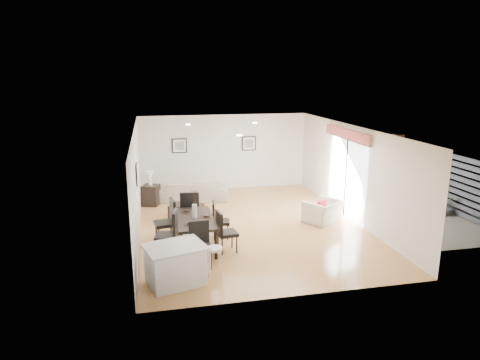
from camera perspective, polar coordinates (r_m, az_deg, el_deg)
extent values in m
plane|color=tan|center=(11.99, 1.28, -6.02)|extent=(8.00, 8.00, 0.00)
cube|color=silver|center=(15.43, -2.11, 3.70)|extent=(6.00, 0.04, 2.70)
cube|color=silver|center=(7.92, 8.03, -6.47)|extent=(6.00, 0.04, 2.70)
cube|color=silver|center=(11.30, -13.65, -0.50)|extent=(0.04, 8.00, 2.70)
cube|color=silver|center=(12.61, 14.71, 0.92)|extent=(0.04, 8.00, 2.70)
cube|color=white|center=(11.35, 1.36, 6.89)|extent=(6.00, 8.00, 0.02)
imported|color=#9E9480|center=(14.31, -6.21, -1.39)|extent=(2.33, 1.17, 0.65)
imported|color=beige|center=(12.34, 11.03, -4.14)|extent=(1.27, 1.23, 0.63)
imported|color=#3B6129|center=(14.05, 25.25, -2.88)|extent=(0.74, 0.68, 0.70)
imported|color=#3B6129|center=(14.93, 21.85, -1.61)|extent=(0.51, 0.51, 0.69)
cube|color=black|center=(10.37, -6.03, -5.19)|extent=(0.89, 1.77, 0.06)
cylinder|color=black|center=(9.71, -7.76, -8.95)|extent=(0.07, 0.07, 0.68)
cylinder|color=black|center=(11.24, -8.37, -5.72)|extent=(0.07, 0.07, 0.68)
cylinder|color=black|center=(9.78, -3.22, -8.66)|extent=(0.07, 0.07, 0.68)
cylinder|color=black|center=(11.30, -4.47, -5.49)|extent=(0.07, 0.07, 0.68)
cube|color=black|center=(9.99, -9.80, -7.40)|extent=(0.58, 0.58, 0.09)
cube|color=black|center=(9.85, -8.63, -5.73)|extent=(0.16, 0.50, 0.59)
cylinder|color=black|center=(10.29, -10.65, -8.38)|extent=(0.04, 0.04, 0.45)
cylinder|color=black|center=(10.24, -8.50, -8.42)|extent=(0.04, 0.04, 0.45)
cylinder|color=black|center=(9.94, -11.01, -9.23)|extent=(0.04, 0.04, 0.45)
cylinder|color=black|center=(9.88, -8.78, -9.27)|extent=(0.04, 0.04, 0.45)
cube|color=black|center=(10.82, -10.00, -5.74)|extent=(0.56, 0.56, 0.09)
cube|color=black|center=(10.76, -8.96, -4.07)|extent=(0.14, 0.49, 0.59)
cylinder|color=black|center=(11.05, -11.12, -6.82)|extent=(0.04, 0.04, 0.45)
cylinder|color=black|center=(11.12, -9.17, -6.61)|extent=(0.04, 0.04, 0.45)
cylinder|color=black|center=(10.70, -10.75, -7.51)|extent=(0.04, 0.04, 0.45)
cylinder|color=black|center=(10.77, -8.73, -7.29)|extent=(0.04, 0.04, 0.45)
cube|color=black|center=(10.14, -1.72, -7.11)|extent=(0.50, 0.50, 0.08)
cube|color=black|center=(9.99, -2.81, -5.72)|extent=(0.11, 0.46, 0.54)
cylinder|color=black|center=(10.12, -0.44, -8.64)|extent=(0.04, 0.04, 0.41)
cylinder|color=black|center=(10.02, -2.38, -8.88)|extent=(0.04, 0.04, 0.41)
cylinder|color=black|center=(10.43, -1.07, -7.93)|extent=(0.04, 0.04, 0.41)
cylinder|color=black|center=(10.34, -2.95, -8.16)|extent=(0.04, 0.04, 0.41)
cube|color=black|center=(10.96, -2.55, -5.59)|extent=(0.49, 0.49, 0.07)
cube|color=black|center=(10.88, -3.56, -4.25)|extent=(0.13, 0.43, 0.51)
cylinder|color=black|center=(10.89, -1.64, -7.03)|extent=(0.03, 0.03, 0.39)
cylinder|color=black|center=(10.89, -3.43, -7.05)|extent=(0.03, 0.03, 0.39)
cylinder|color=black|center=(11.20, -1.68, -6.42)|extent=(0.03, 0.03, 0.39)
cylinder|color=black|center=(11.20, -3.41, -6.44)|extent=(0.03, 0.03, 0.39)
cube|color=black|center=(9.37, -5.21, -9.00)|extent=(0.49, 0.49, 0.08)
cube|color=black|center=(9.44, -5.51, -6.96)|extent=(0.46, 0.10, 0.54)
cylinder|color=black|center=(9.28, -6.03, -10.92)|extent=(0.04, 0.04, 0.41)
cylinder|color=black|center=(9.59, -6.46, -10.06)|extent=(0.04, 0.04, 0.41)
cylinder|color=black|center=(9.34, -3.86, -10.68)|extent=(0.04, 0.04, 0.41)
cylinder|color=black|center=(9.66, -4.37, -9.84)|extent=(0.04, 0.04, 0.41)
cube|color=black|center=(11.55, -6.64, -4.30)|extent=(0.56, 0.56, 0.09)
cube|color=black|center=(11.25, -6.73, -3.13)|extent=(0.50, 0.13, 0.59)
cylinder|color=black|center=(11.81, -5.62, -5.23)|extent=(0.04, 0.04, 0.45)
cylinder|color=black|center=(11.45, -5.66, -5.87)|extent=(0.04, 0.04, 0.45)
cylinder|color=black|center=(11.83, -7.50, -5.26)|extent=(0.04, 0.04, 0.45)
cylinder|color=black|center=(11.46, -7.61, -5.89)|extent=(0.04, 0.04, 0.45)
cylinder|color=white|center=(10.31, -6.06, -4.15)|extent=(0.12, 0.12, 0.34)
cylinder|color=#312115|center=(10.39, -4.45, -4.92)|extent=(0.33, 0.33, 0.01)
cylinder|color=black|center=(10.38, -4.45, -4.77)|extent=(0.17, 0.17, 0.05)
cylinder|color=#312115|center=(10.78, -7.07, -4.28)|extent=(0.33, 0.33, 0.01)
cylinder|color=black|center=(10.77, -7.07, -4.13)|extent=(0.17, 0.17, 0.05)
cylinder|color=#312115|center=(9.91, -6.59, -5.91)|extent=(0.33, 0.33, 0.01)
cylinder|color=black|center=(9.90, -6.59, -5.75)|extent=(0.17, 0.17, 0.05)
cube|color=black|center=(12.69, -7.17, -4.09)|extent=(1.09, 0.91, 0.38)
cube|color=black|center=(13.97, -11.77, -1.98)|extent=(0.63, 0.63, 0.66)
cylinder|color=white|center=(13.86, -11.85, -0.29)|extent=(0.11, 0.11, 0.19)
cone|color=silver|center=(13.81, -11.90, 0.62)|extent=(0.24, 0.24, 0.26)
cube|color=maroon|center=(12.17, 10.85, -3.43)|extent=(0.31, 0.23, 0.30)
cube|color=silver|center=(8.79, -8.60, -11.25)|extent=(1.24, 1.05, 0.75)
cube|color=silver|center=(8.63, -8.70, -8.83)|extent=(1.35, 1.16, 0.05)
cylinder|color=silver|center=(8.74, -3.39, -9.11)|extent=(0.32, 0.32, 0.05)
cylinder|color=silver|center=(8.98, -2.78, -10.78)|extent=(0.02, 0.02, 0.68)
cylinder|color=silver|center=(8.96, -4.14, -10.89)|extent=(0.02, 0.02, 0.68)
cylinder|color=silver|center=(8.77, -3.95, -11.46)|extent=(0.02, 0.02, 0.68)
cylinder|color=silver|center=(8.79, -2.55, -11.35)|extent=(0.02, 0.02, 0.68)
cube|color=black|center=(15.16, -8.08, 4.54)|extent=(0.52, 0.03, 0.52)
cube|color=white|center=(15.16, -8.08, 4.54)|extent=(0.44, 0.04, 0.44)
cube|color=#5A5B55|center=(15.16, -8.08, 4.54)|extent=(0.30, 0.04, 0.30)
cube|color=black|center=(15.53, 1.19, 4.90)|extent=(0.52, 0.03, 0.52)
cube|color=white|center=(15.53, 1.19, 4.90)|extent=(0.44, 0.04, 0.44)
cube|color=#5A5B55|center=(15.53, 1.19, 4.90)|extent=(0.30, 0.04, 0.30)
cube|color=black|center=(11.04, -13.60, 0.76)|extent=(0.03, 0.52, 0.52)
cube|color=white|center=(11.04, -13.60, 0.76)|extent=(0.04, 0.44, 0.44)
cube|color=#5A5B55|center=(11.04, -13.60, 0.76)|extent=(0.04, 0.30, 0.30)
cube|color=white|center=(12.91, 13.98, 0.24)|extent=(0.02, 2.40, 2.25)
cube|color=black|center=(12.91, 13.90, 0.24)|extent=(0.03, 0.05, 2.25)
cube|color=black|center=(12.69, 14.20, 5.27)|extent=(0.03, 2.50, 0.05)
cube|color=maroon|center=(12.65, 14.08, 5.98)|extent=(0.10, 2.70, 0.28)
plane|color=gray|center=(14.19, 21.09, -3.78)|extent=(6.00, 6.00, 0.00)
cube|color=#2F2F32|center=(14.65, 25.34, -0.01)|extent=(0.08, 5.50, 1.80)
cube|color=brown|center=(16.46, 19.98, 2.28)|extent=(0.35, 0.35, 2.00)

